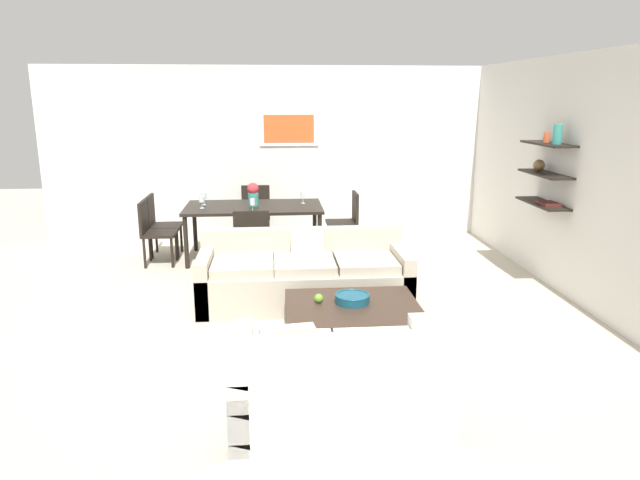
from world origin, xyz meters
name	(u,v)px	position (x,y,z in m)	size (l,w,h in m)	color
ground_plane	(306,313)	(0.00, 0.00, 0.00)	(18.00, 18.00, 0.00)	#BCB29E
back_wall_unit	(311,153)	(0.30, 3.53, 1.35)	(8.40, 0.09, 2.70)	silver
right_wall_shelf_unit	(565,176)	(3.03, 0.60, 1.35)	(0.34, 8.20, 2.70)	silver
sofa_beige	(304,278)	(0.00, 0.34, 0.29)	(2.28, 0.90, 0.78)	#B2A893
loveseat_white	(337,382)	(0.09, -2.07, 0.29)	(1.48, 0.90, 0.78)	white
coffee_table	(353,325)	(0.39, -0.80, 0.19)	(1.22, 1.02, 0.38)	#38281E
decorative_bowl	(352,298)	(0.39, -0.73, 0.43)	(0.33, 0.33, 0.08)	navy
apple_on_coffee_table	(319,298)	(0.08, -0.71, 0.42)	(0.08, 0.08, 0.08)	#669E2D
dining_table	(254,210)	(-0.59, 2.24, 0.69)	(1.90, 1.04, 0.75)	black
dining_chair_left_far	(159,221)	(-1.95, 2.47, 0.50)	(0.44, 0.44, 0.88)	black
dining_chair_left_near	(153,228)	(-1.95, 2.01, 0.50)	(0.44, 0.44, 0.88)	black
dining_chair_foot	(252,239)	(-0.59, 1.31, 0.50)	(0.44, 0.44, 0.88)	black
dining_chair_head	(256,210)	(-0.59, 3.17, 0.50)	(0.44, 0.44, 0.88)	black
dining_chair_right_far	(348,218)	(0.76, 2.47, 0.50)	(0.44, 0.44, 0.88)	black
wine_glass_right_far	(303,195)	(0.10, 2.37, 0.87)	(0.07, 0.07, 0.17)	silver
wine_glass_foot	(252,202)	(-0.59, 1.78, 0.88)	(0.07, 0.07, 0.18)	silver
wine_glass_head	(254,193)	(-0.59, 2.70, 0.85)	(0.06, 0.06, 0.15)	silver
wine_glass_left_near	(202,199)	(-1.29, 2.11, 0.87)	(0.07, 0.07, 0.17)	silver
wine_glass_left_far	(204,196)	(-1.29, 2.37, 0.87)	(0.08, 0.08, 0.17)	silver
centerpiece_vase	(253,194)	(-0.60, 2.25, 0.92)	(0.16, 0.16, 0.32)	teal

